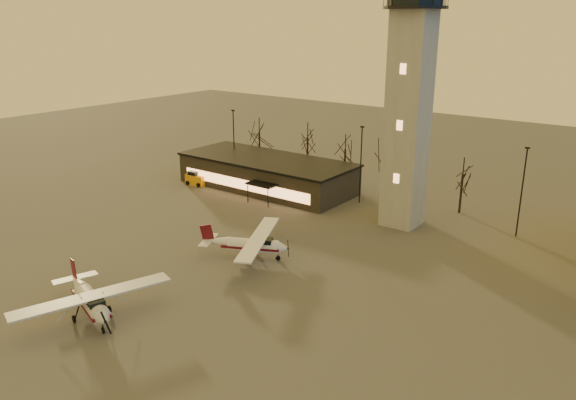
{
  "coord_description": "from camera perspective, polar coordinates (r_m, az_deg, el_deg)",
  "views": [
    {
      "loc": [
        26.75,
        -27.55,
        23.1
      ],
      "look_at": [
        -3.88,
        13.0,
        6.59
      ],
      "focal_mm": 35.0,
      "sensor_mm": 36.0,
      "label": 1
    }
  ],
  "objects": [
    {
      "name": "terminal",
      "position": [
        79.74,
        -2.17,
        2.76
      ],
      "size": [
        25.4,
        12.2,
        4.3
      ],
      "color": "black",
      "rests_on": "ground"
    },
    {
      "name": "control_tower",
      "position": [
        63.82,
        12.32,
        11.51
      ],
      "size": [
        6.8,
        6.8,
        32.6
      ],
      "color": "gray",
      "rests_on": "ground"
    },
    {
      "name": "light_poles",
      "position": [
        66.56,
        12.45,
        2.15
      ],
      "size": [
        58.5,
        12.25,
        10.14
      ],
      "color": "black",
      "rests_on": "ground"
    },
    {
      "name": "tree_row",
      "position": [
        79.88,
        5.72,
        5.5
      ],
      "size": [
        37.2,
        9.2,
        8.8
      ],
      "color": "black",
      "rests_on": "ground"
    },
    {
      "name": "cessna_rear",
      "position": [
        56.52,
        -3.39,
        -4.89
      ],
      "size": [
        9.71,
        11.58,
        3.35
      ],
      "rotation": [
        0.0,
        0.0,
        0.45
      ],
      "color": "white",
      "rests_on": "ground"
    },
    {
      "name": "service_cart",
      "position": [
        82.58,
        -9.26,
        2.07
      ],
      "size": [
        3.27,
        2.2,
        2.01
      ],
      "rotation": [
        0.0,
        0.0,
        0.06
      ],
      "color": "orange",
      "rests_on": "ground"
    },
    {
      "name": "ground",
      "position": [
        44.81,
        -6.24,
        -13.15
      ],
      "size": [
        220.0,
        220.0,
        0.0
      ],
      "primitive_type": "plane",
      "color": "#454340",
      "rests_on": "ground"
    },
    {
      "name": "cessna_front",
      "position": [
        48.14,
        -19.24,
        -10.18
      ],
      "size": [
        10.07,
        12.36,
        3.45
      ],
      "rotation": [
        0.0,
        0.0,
        -0.32
      ],
      "color": "silver",
      "rests_on": "ground"
    }
  ]
}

